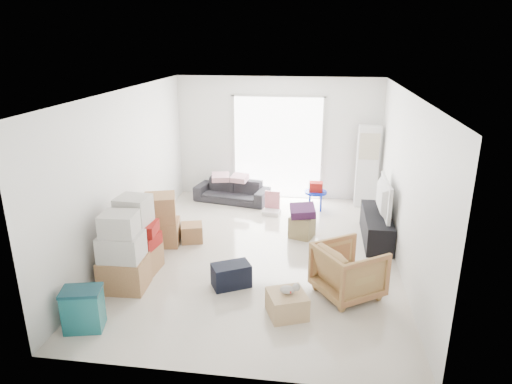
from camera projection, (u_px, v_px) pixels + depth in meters
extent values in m
cube|color=beige|center=(260.00, 260.00, 7.79)|extent=(4.50, 6.00, 0.24)
cube|color=white|center=(260.00, 84.00, 6.85)|extent=(4.50, 6.00, 0.24)
cube|color=white|center=(278.00, 138.00, 10.25)|extent=(4.50, 0.24, 2.70)
cube|color=white|center=(218.00, 270.00, 4.40)|extent=(4.50, 0.24, 2.70)
cube|color=white|center=(120.00, 172.00, 7.64)|extent=(0.24, 6.00, 2.70)
cube|color=white|center=(413.00, 184.00, 7.01)|extent=(0.24, 6.00, 2.70)
cube|color=white|center=(278.00, 148.00, 10.18)|extent=(2.00, 0.01, 2.30)
cube|color=silver|center=(234.00, 146.00, 10.30)|extent=(0.06, 0.04, 2.30)
cube|color=silver|center=(323.00, 149.00, 10.04)|extent=(0.06, 0.04, 2.30)
cube|color=silver|center=(278.00, 96.00, 9.80)|extent=(2.10, 0.04, 0.06)
cube|color=white|center=(367.00, 167.00, 9.70)|extent=(0.45, 0.30, 1.75)
cube|color=black|center=(376.00, 227.00, 8.20)|extent=(0.45, 1.51, 0.50)
imported|color=black|center=(378.00, 210.00, 8.09)|extent=(0.65, 1.11, 0.15)
imported|color=#2B2A30|center=(232.00, 188.00, 10.13)|extent=(1.69, 0.79, 0.64)
cube|color=#BE8B9F|center=(221.00, 171.00, 10.01)|extent=(0.42, 0.36, 0.12)
cube|color=#BE8B9F|center=(240.00, 172.00, 9.94)|extent=(0.44, 0.39, 0.13)
imported|color=#A48548|center=(349.00, 268.00, 6.38)|extent=(1.08, 1.09, 0.83)
cube|color=#196164|center=(85.00, 319.00, 5.71)|extent=(0.52, 0.42, 0.26)
cube|color=#196164|center=(82.00, 301.00, 5.63)|extent=(0.52, 0.42, 0.26)
cube|color=#0C333D|center=(81.00, 291.00, 5.58)|extent=(0.54, 0.44, 0.04)
cube|color=#A9804C|center=(124.00, 273.00, 6.60)|extent=(0.67, 0.56, 0.48)
cube|color=silver|center=(122.00, 247.00, 6.47)|extent=(0.60, 0.50, 0.37)
cube|color=silver|center=(119.00, 224.00, 6.35)|extent=(0.51, 0.46, 0.32)
cube|color=#A9804C|center=(138.00, 258.00, 7.10)|extent=(0.64, 0.64, 0.44)
cube|color=#A81714|center=(136.00, 240.00, 6.99)|extent=(0.72, 0.53, 0.20)
cube|color=#A81714|center=(135.00, 228.00, 6.93)|extent=(0.67, 0.47, 0.18)
cube|color=silver|center=(134.00, 210.00, 6.84)|extent=(0.49, 0.47, 0.42)
cube|color=#A9804C|center=(162.00, 232.00, 8.05)|extent=(0.68, 0.60, 0.44)
cube|color=#A9804C|center=(160.00, 208.00, 7.90)|extent=(0.65, 0.65, 0.47)
cube|color=#A9804C|center=(192.00, 233.00, 8.19)|extent=(0.47, 0.47, 0.31)
cube|color=black|center=(231.00, 275.00, 6.68)|extent=(0.63, 0.55, 0.35)
cube|color=#9E885C|center=(302.00, 226.00, 8.35)|extent=(0.51, 0.51, 0.40)
cube|color=#411A41|center=(302.00, 213.00, 8.26)|extent=(0.49, 0.49, 0.14)
cylinder|color=#0921BD|center=(316.00, 192.00, 9.62)|extent=(0.47, 0.47, 0.04)
cylinder|color=#0921BD|center=(321.00, 200.00, 9.78)|extent=(0.04, 0.04, 0.37)
cylinder|color=#0921BD|center=(310.00, 199.00, 9.81)|extent=(0.04, 0.04, 0.37)
cylinder|color=#0921BD|center=(310.00, 203.00, 9.59)|extent=(0.04, 0.04, 0.37)
cylinder|color=#0921BD|center=(321.00, 203.00, 9.56)|extent=(0.04, 0.04, 0.37)
cube|color=#A81714|center=(316.00, 187.00, 9.58)|extent=(0.28, 0.22, 0.20)
cube|color=silver|center=(272.00, 212.00, 9.47)|extent=(0.37, 0.34, 0.08)
cube|color=#D76F80|center=(273.00, 200.00, 9.52)|extent=(0.32, 0.08, 0.37)
cube|color=tan|center=(287.00, 304.00, 5.99)|extent=(0.62, 0.62, 0.32)
ellipsoid|color=#B2ADA8|center=(287.00, 290.00, 5.92)|extent=(0.20, 0.14, 0.11)
cube|color=red|center=(287.00, 290.00, 5.92)|extent=(0.15, 0.13, 0.03)
sphere|color=#B2ADA8|center=(296.00, 287.00, 5.92)|extent=(0.11, 0.11, 0.11)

